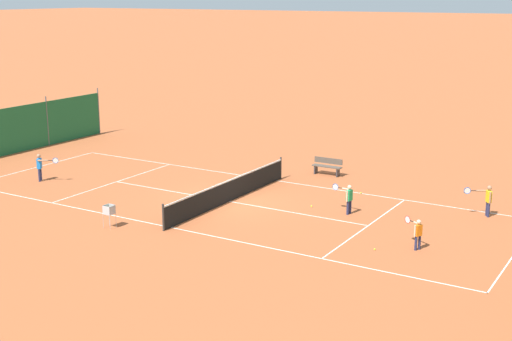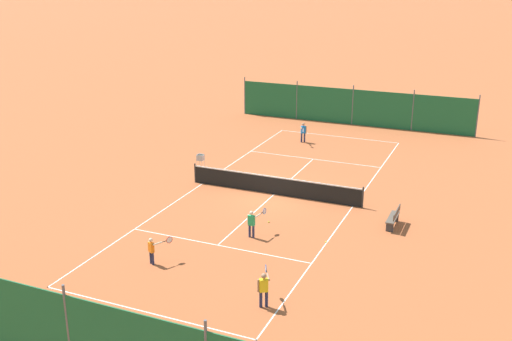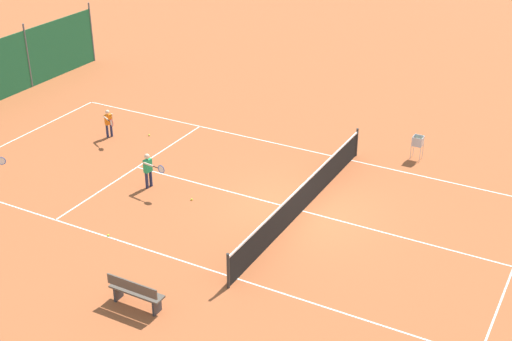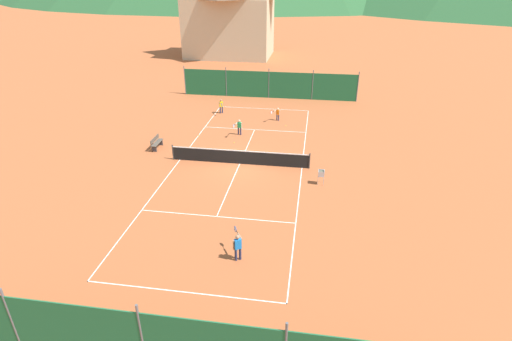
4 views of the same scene
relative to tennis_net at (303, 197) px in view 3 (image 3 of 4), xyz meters
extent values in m
plane|color=#A8542D|center=(0.00, 0.00, -0.50)|extent=(600.00, 600.00, 0.00)
cube|color=white|center=(0.00, 11.90, -0.50)|extent=(8.25, 0.05, 0.01)
cube|color=white|center=(-4.10, 0.00, -0.50)|extent=(0.05, 23.85, 0.01)
cube|color=white|center=(4.10, 0.00, -0.50)|extent=(0.05, 23.85, 0.01)
cube|color=white|center=(0.00, 6.40, -0.50)|extent=(8.20, 0.05, 0.01)
cube|color=white|center=(0.00, 0.00, -0.50)|extent=(0.05, 12.80, 0.01)
cylinder|color=#2D2D2D|center=(-4.55, 0.00, 0.03)|extent=(0.08, 0.08, 1.06)
cylinder|color=#2D2D2D|center=(4.55, 0.00, 0.03)|extent=(0.08, 0.08, 1.06)
cube|color=black|center=(0.00, 0.00, -0.04)|extent=(9.10, 0.02, 0.91)
cube|color=white|center=(0.00, 0.00, 0.43)|extent=(9.10, 0.04, 0.06)
cylinder|color=#59595E|center=(4.30, 15.50, 0.95)|extent=(0.08, 0.08, 2.90)
cylinder|color=#59595E|center=(8.60, 15.50, 0.95)|extent=(0.08, 0.08, 2.90)
torus|color=#1E4CB2|center=(-3.33, 9.25, 0.52)|extent=(0.16, 0.25, 0.28)
cylinder|color=silver|center=(-3.33, 9.25, 0.52)|extent=(0.13, 0.22, 0.25)
cylinder|color=#23284C|center=(-0.90, 5.13, -0.21)|extent=(0.10, 0.10, 0.57)
cylinder|color=#23284C|center=(-1.08, 5.16, -0.21)|extent=(0.10, 0.10, 0.57)
cube|color=#239E5B|center=(-0.99, 5.15, 0.29)|extent=(0.30, 0.20, 0.44)
sphere|color=beige|center=(-0.99, 5.15, 0.63)|extent=(0.18, 0.18, 0.18)
cylinder|color=beige|center=(-0.82, 5.12, 0.29)|extent=(0.06, 0.06, 0.44)
cylinder|color=beige|center=(-1.20, 4.95, 0.47)|extent=(0.13, 0.45, 0.06)
cylinder|color=black|center=(-1.24, 4.63, 0.47)|extent=(0.06, 0.21, 0.03)
torus|color=#1E4CB2|center=(-1.28, 4.39, 0.47)|extent=(0.06, 0.28, 0.28)
cylinder|color=silver|center=(-1.28, 4.39, 0.47)|extent=(0.04, 0.25, 0.25)
cylinder|color=#23284C|center=(1.68, 8.85, -0.24)|extent=(0.09, 0.09, 0.52)
cylinder|color=#23284C|center=(1.53, 8.93, -0.24)|extent=(0.09, 0.09, 0.52)
cube|color=orange|center=(1.60, 8.89, 0.22)|extent=(0.29, 0.24, 0.40)
sphere|color=beige|center=(1.60, 8.89, 0.53)|extent=(0.16, 0.16, 0.16)
cylinder|color=beige|center=(1.74, 8.82, 0.22)|extent=(0.06, 0.06, 0.40)
cylinder|color=beige|center=(1.37, 8.79, 0.38)|extent=(0.24, 0.38, 0.06)
cylinder|color=black|center=(1.23, 8.53, 0.38)|extent=(0.11, 0.18, 0.03)
torus|color=red|center=(1.12, 8.32, 0.38)|extent=(0.15, 0.26, 0.28)
cylinder|color=silver|center=(1.12, 8.32, 0.38)|extent=(0.12, 0.22, 0.25)
sphere|color=#CCE033|center=(-1.08, 3.41, -0.47)|extent=(0.07, 0.07, 0.07)
sphere|color=#CCE033|center=(2.40, 7.62, -0.47)|extent=(0.07, 0.07, 0.07)
sphere|color=#CCE033|center=(-4.06, 4.38, -0.47)|extent=(0.07, 0.07, 0.07)
cylinder|color=#B7B7BC|center=(5.13, -2.18, -0.22)|extent=(0.02, 0.02, 0.55)
cylinder|color=#B7B7BC|center=(5.47, -2.18, -0.22)|extent=(0.02, 0.02, 0.55)
cylinder|color=#B7B7BC|center=(5.13, -1.84, -0.22)|extent=(0.02, 0.02, 0.55)
cylinder|color=#B7B7BC|center=(5.47, -1.84, -0.22)|extent=(0.02, 0.02, 0.55)
cube|color=#B7B7BC|center=(5.30, -2.01, 0.06)|extent=(0.34, 0.34, 0.02)
cube|color=#B7B7BC|center=(5.30, -2.18, 0.22)|extent=(0.34, 0.02, 0.34)
cube|color=#B7B7BC|center=(5.30, -1.84, 0.22)|extent=(0.34, 0.02, 0.34)
cube|color=#B7B7BC|center=(5.13, -2.01, 0.22)|extent=(0.02, 0.34, 0.34)
cube|color=#B7B7BC|center=(5.47, -2.01, 0.22)|extent=(0.02, 0.34, 0.34)
sphere|color=#CCE033|center=(5.24, -1.97, 0.10)|extent=(0.07, 0.07, 0.07)
sphere|color=#CCE033|center=(5.29, -1.90, 0.10)|extent=(0.07, 0.07, 0.07)
sphere|color=#CCE033|center=(5.35, -2.12, 0.10)|extent=(0.07, 0.07, 0.07)
sphere|color=#CCE033|center=(5.33, -2.04, 0.10)|extent=(0.07, 0.07, 0.07)
sphere|color=#CCE033|center=(5.30, -1.98, 0.10)|extent=(0.07, 0.07, 0.07)
sphere|color=#CCE033|center=(5.26, -2.03, 0.10)|extent=(0.07, 0.07, 0.07)
sphere|color=#CCE033|center=(5.36, -2.00, 0.16)|extent=(0.07, 0.07, 0.07)
sphere|color=#CCE033|center=(5.39, -1.95, 0.16)|extent=(0.07, 0.07, 0.07)
sphere|color=#CCE033|center=(5.41, -2.01, 0.16)|extent=(0.07, 0.07, 0.07)
sphere|color=#CCE033|center=(5.20, -2.05, 0.16)|extent=(0.07, 0.07, 0.07)
sphere|color=#CCE033|center=(5.39, -2.11, 0.16)|extent=(0.07, 0.07, 0.07)
sphere|color=#CCE033|center=(5.38, -2.14, 0.16)|extent=(0.07, 0.07, 0.07)
sphere|color=#CCE033|center=(5.18, -2.09, 0.21)|extent=(0.07, 0.07, 0.07)
sphere|color=#CCE033|center=(5.35, -1.88, 0.21)|extent=(0.07, 0.07, 0.07)
sphere|color=#CCE033|center=(5.33, -1.88, 0.21)|extent=(0.07, 0.07, 0.07)
cube|color=#51473D|center=(-6.30, 1.63, -0.06)|extent=(0.36, 1.50, 0.05)
cube|color=#51473D|center=(-6.46, 1.63, 0.20)|extent=(0.04, 1.50, 0.28)
cube|color=#333338|center=(-6.30, 2.23, -0.28)|extent=(0.32, 0.06, 0.44)
cube|color=#333338|center=(-6.30, 1.03, -0.28)|extent=(0.32, 0.06, 0.44)
camera|label=1|loc=(24.65, 16.14, 8.23)|focal=50.00mm
camera|label=2|loc=(-10.34, 26.49, 10.48)|focal=42.00mm
camera|label=3|loc=(-17.62, -7.91, 10.69)|focal=50.00mm
camera|label=4|loc=(4.64, -23.31, 10.91)|focal=28.00mm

